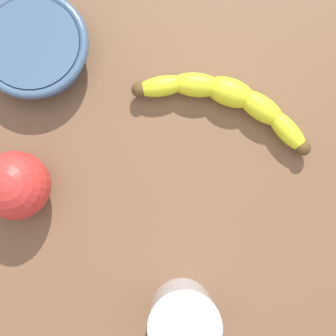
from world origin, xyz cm
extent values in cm
cube|color=brown|center=(0.00, 0.00, 1.50)|extent=(120.00, 120.00, 3.00)
ellipsoid|color=yellow|center=(6.77, 12.80, 4.79)|extent=(6.61, 2.80, 2.57)
ellipsoid|color=yellow|center=(2.49, 12.09, 4.79)|extent=(7.13, 4.82, 3.07)
ellipsoid|color=yellow|center=(-1.47, 10.32, 4.79)|extent=(7.43, 6.45, 3.57)
ellipsoid|color=yellow|center=(-4.85, 7.60, 4.79)|extent=(6.74, 6.83, 3.07)
ellipsoid|color=yellow|center=(-7.43, 4.12, 4.79)|extent=(5.43, 6.95, 2.57)
sphere|color=#513819|center=(9.70, 12.90, 4.79)|extent=(1.96, 1.96, 1.96)
sphere|color=#513819|center=(-8.87, 1.56, 4.79)|extent=(1.96, 1.96, 1.96)
cylinder|color=silver|center=(15.87, -11.29, 7.92)|extent=(7.69, 7.69, 9.83)
cylinder|color=pink|center=(15.87, -11.29, 7.70)|extent=(7.19, 7.19, 8.90)
cylinder|color=#3D5675|center=(-21.23, -5.49, 5.07)|extent=(11.88, 11.88, 4.15)
torus|color=#3D5675|center=(-21.23, -5.49, 6.55)|extent=(14.11, 14.11, 1.20)
sphere|color=red|center=(-8.18, -17.38, 7.12)|extent=(8.25, 8.25, 8.25)
camera|label=1|loc=(6.47, -6.00, 59.80)|focal=47.89mm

